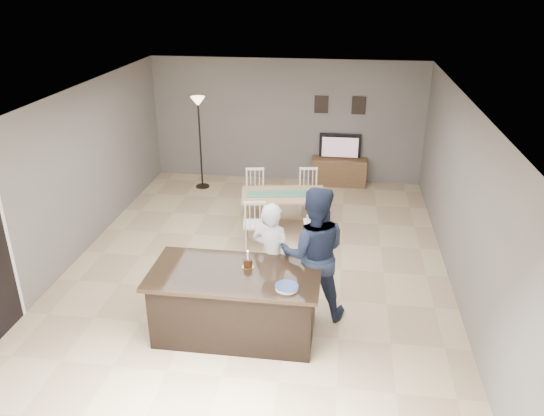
# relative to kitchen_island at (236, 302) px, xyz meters

# --- Properties ---
(floor) EXTENTS (8.00, 8.00, 0.00)m
(floor) POSITION_rel_kitchen_island_xyz_m (0.00, 1.80, -0.45)
(floor) COLOR tan
(floor) RESTS_ON ground
(room_shell) EXTENTS (8.00, 8.00, 8.00)m
(room_shell) POSITION_rel_kitchen_island_xyz_m (0.00, 1.80, 1.22)
(room_shell) COLOR slate
(room_shell) RESTS_ON floor
(kitchen_island) EXTENTS (2.15, 1.10, 0.90)m
(kitchen_island) POSITION_rel_kitchen_island_xyz_m (0.00, 0.00, 0.00)
(kitchen_island) COLOR black
(kitchen_island) RESTS_ON floor
(tv_console) EXTENTS (1.20, 0.40, 0.60)m
(tv_console) POSITION_rel_kitchen_island_xyz_m (1.20, 5.57, -0.15)
(tv_console) COLOR brown
(tv_console) RESTS_ON floor
(television) EXTENTS (0.91, 0.12, 0.53)m
(television) POSITION_rel_kitchen_island_xyz_m (1.20, 5.64, 0.41)
(television) COLOR black
(television) RESTS_ON tv_console
(tv_screen_glow) EXTENTS (0.78, 0.00, 0.78)m
(tv_screen_glow) POSITION_rel_kitchen_island_xyz_m (1.20, 5.56, 0.42)
(tv_screen_glow) COLOR #F15B1A
(tv_screen_glow) RESTS_ON tv_console
(picture_frames) EXTENTS (1.10, 0.02, 0.38)m
(picture_frames) POSITION_rel_kitchen_island_xyz_m (1.15, 5.78, 1.30)
(picture_frames) COLOR black
(picture_frames) RESTS_ON room_shell
(woman) EXTENTS (0.68, 0.56, 1.61)m
(woman) POSITION_rel_kitchen_island_xyz_m (0.38, 0.60, 0.35)
(woman) COLOR #B9B9BE
(woman) RESTS_ON floor
(man) EXTENTS (0.98, 0.79, 1.88)m
(man) POSITION_rel_kitchen_island_xyz_m (0.95, 0.55, 0.49)
(man) COLOR #182036
(man) RESTS_ON floor
(birthday_cake) EXTENTS (0.15, 0.15, 0.24)m
(birthday_cake) POSITION_rel_kitchen_island_xyz_m (0.14, 0.15, 0.50)
(birthday_cake) COLOR gold
(birthday_cake) RESTS_ON kitchen_island
(plate_stack) EXTENTS (0.28, 0.28, 0.04)m
(plate_stack) POSITION_rel_kitchen_island_xyz_m (0.69, -0.29, 0.47)
(plate_stack) COLOR white
(plate_stack) RESTS_ON kitchen_island
(dining_table) EXTENTS (1.69, 1.90, 0.92)m
(dining_table) POSITION_rel_kitchen_island_xyz_m (0.25, 3.12, 0.13)
(dining_table) COLOR tan
(dining_table) RESTS_ON floor
(floor_lamp) EXTENTS (0.30, 0.30, 2.00)m
(floor_lamp) POSITION_rel_kitchen_island_xyz_m (-1.77, 5.01, 1.10)
(floor_lamp) COLOR black
(floor_lamp) RESTS_ON floor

